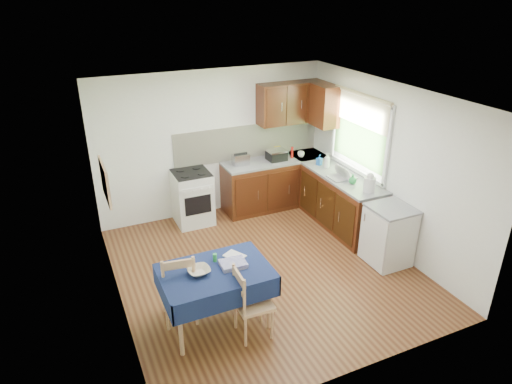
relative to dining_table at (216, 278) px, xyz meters
name	(u,v)px	position (x,y,z in m)	size (l,w,h in m)	color
floor	(265,269)	(1.02, 0.80, -0.66)	(4.20, 4.20, 0.00)	#4B2614
ceiling	(267,96)	(1.02, 0.80, 1.84)	(4.00, 4.20, 0.02)	white
wall_back	(213,143)	(1.02, 2.90, 0.59)	(4.00, 0.02, 2.50)	white
wall_front	(362,274)	(1.02, -1.30, 0.59)	(4.00, 0.02, 2.50)	white
wall_left	(110,219)	(-0.98, 0.80, 0.59)	(0.02, 4.20, 2.50)	silver
wall_right	(387,167)	(3.02, 0.80, 0.59)	(0.02, 4.20, 2.50)	white
base_cabinets	(305,192)	(2.37, 2.05, -0.23)	(1.90, 2.30, 0.86)	black
worktop_back	(275,160)	(2.07, 2.60, 0.22)	(1.90, 0.60, 0.04)	gray
worktop_right	(343,178)	(2.72, 1.45, 0.22)	(0.60, 1.70, 0.04)	gray
worktop_corner	(307,155)	(2.72, 2.60, 0.22)	(0.60, 0.60, 0.04)	gray
splashback	(248,141)	(1.67, 2.88, 0.54)	(2.70, 0.02, 0.60)	silver
upper_cabinets	(301,104)	(2.54, 2.60, 1.19)	(1.20, 0.85, 0.70)	black
stove	(193,197)	(0.52, 2.59, -0.20)	(0.60, 0.61, 0.92)	silver
window	(360,129)	(2.99, 1.50, 0.99)	(0.04, 1.48, 1.26)	#335924
fridge	(388,235)	(2.72, 0.25, -0.21)	(0.58, 0.60, 0.89)	silver
corkboard	(105,182)	(-0.95, 1.10, 0.94)	(0.04, 0.62, 0.47)	tan
dining_table	(216,278)	(0.00, 0.00, 0.00)	(1.26, 0.85, 0.76)	#0F163D
chair_far	(179,286)	(-0.38, 0.23, -0.15)	(0.48, 0.48, 0.96)	tan
chair_near	(250,301)	(0.28, -0.33, -0.18)	(0.41, 0.41, 0.90)	tan
toaster	(241,159)	(1.41, 2.60, 0.34)	(0.28, 0.17, 0.22)	silver
sandwich_press	(277,155)	(2.08, 2.57, 0.34)	(0.32, 0.28, 0.19)	black
sauce_bottle	(292,153)	(2.37, 2.54, 0.35)	(0.05, 0.05, 0.20)	#B5150E
yellow_packet	(278,151)	(2.20, 2.75, 0.33)	(0.12, 0.08, 0.16)	yellow
dish_rack	(342,176)	(2.66, 1.41, 0.27)	(0.41, 0.31, 0.20)	gray
kettle	(370,183)	(2.73, 0.80, 0.38)	(0.18, 0.18, 0.30)	silver
cup	(301,154)	(2.54, 2.53, 0.29)	(0.12, 0.12, 0.10)	white
soap_bottle_a	(327,160)	(2.67, 1.88, 0.38)	(0.10, 0.10, 0.26)	silver
soap_bottle_b	(319,160)	(2.63, 2.05, 0.33)	(0.08, 0.08, 0.18)	#1E5CB0
soap_bottle_c	(353,179)	(2.68, 1.14, 0.32)	(0.12, 0.12, 0.15)	green
plate_bowl	(199,271)	(-0.19, 0.02, 0.14)	(0.25, 0.25, 0.06)	beige
book	(230,259)	(0.23, 0.13, 0.11)	(0.18, 0.24, 0.02)	white
spice_jar	(215,258)	(0.06, 0.17, 0.16)	(0.05, 0.05, 0.10)	green
tea_towel	(233,264)	(0.22, 0.00, 0.13)	(0.30, 0.23, 0.05)	navy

